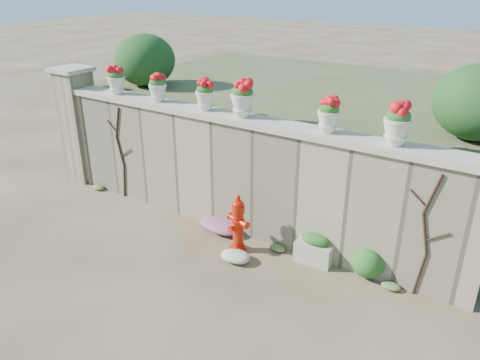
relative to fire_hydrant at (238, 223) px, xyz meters
The scene contains 20 objects.
ground 1.33m from the fire_hydrant, 110.99° to the right, with size 80.00×80.00×0.00m, color #4D3B26.
stone_wall 0.93m from the fire_hydrant, 123.93° to the left, with size 8.00×0.40×2.00m, color gray.
wall_cap 1.73m from the fire_hydrant, 123.93° to the left, with size 8.10×0.52×0.10m, color #BCB49F.
gate_pillar 4.70m from the fire_hydrant, behind, with size 0.72×0.72×2.48m.
raised_fill 3.91m from the fire_hydrant, 96.51° to the left, with size 9.00×6.00×2.00m, color #384C23.
back_shrub_left 4.57m from the fire_hydrant, 153.01° to the left, with size 1.30×1.30×1.10m, color #143814.
back_shrub_right 4.05m from the fire_hydrant, 32.06° to the left, with size 1.30×1.30×1.10m, color #143814.
vine_left 3.18m from the fire_hydrant, behind, with size 0.60×0.04×1.91m.
vine_right 2.86m from the fire_hydrant, ahead, with size 0.60×0.04×1.91m.
fire_hydrant is the anchor object (origin of this frame).
planter_box 1.30m from the fire_hydrant, 18.44° to the left, with size 0.62×0.38×0.50m.
green_shrub 2.07m from the fire_hydrant, 11.30° to the left, with size 0.62×0.56×0.59m, color #1E5119.
magenta_clump 0.92m from the fire_hydrant, 151.09° to the left, with size 0.96×0.64×0.26m, color #CF29B3.
white_flowers 0.52m from the fire_hydrant, 72.34° to the right, with size 0.57×0.45×0.20m, color white.
urn_pot_0 3.81m from the fire_hydrant, 168.69° to the left, with size 0.34×0.34×0.54m.
urn_pot_1 2.94m from the fire_hydrant, 163.38° to the left, with size 0.33×0.33×0.51m.
urn_pot_2 2.25m from the fire_hydrant, 149.38° to the left, with size 0.33×0.33×0.52m.
urn_pot_3 2.03m from the fire_hydrant, 117.70° to the left, with size 0.39×0.39×0.61m.
urn_pot_4 2.28m from the fire_hydrant, 29.49° to the left, with size 0.34×0.34×0.53m.
urn_pot_5 2.93m from the fire_hydrant, 16.91° to the left, with size 0.38×0.38×0.59m.
Camera 1 is at (4.16, -4.43, 4.24)m, focal length 35.00 mm.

